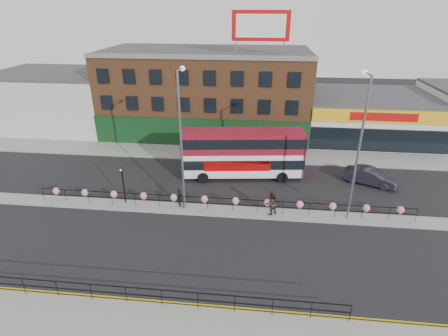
# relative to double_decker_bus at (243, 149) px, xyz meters

# --- Properties ---
(ground) EXTENTS (120.00, 120.00, 0.00)m
(ground) POSITION_rel_double_decker_bus_xyz_m (-1.40, -6.61, -2.84)
(ground) COLOR black
(ground) RESTS_ON ground
(north_pavement) EXTENTS (60.00, 4.00, 0.15)m
(north_pavement) POSITION_rel_double_decker_bus_xyz_m (-1.40, 5.39, -2.76)
(north_pavement) COLOR gray
(north_pavement) RESTS_ON ground
(median) EXTENTS (60.00, 1.60, 0.15)m
(median) POSITION_rel_double_decker_bus_xyz_m (-1.40, -6.61, -2.76)
(median) COLOR gray
(median) RESTS_ON ground
(yellow_line_inner) EXTENTS (60.00, 0.10, 0.01)m
(yellow_line_inner) POSITION_rel_double_decker_bus_xyz_m (-1.40, -16.31, -2.83)
(yellow_line_inner) COLOR gold
(yellow_line_inner) RESTS_ON ground
(yellow_line_outer) EXTENTS (60.00, 0.10, 0.01)m
(yellow_line_outer) POSITION_rel_double_decker_bus_xyz_m (-1.40, -16.49, -2.83)
(yellow_line_outer) COLOR gold
(yellow_line_outer) RESTS_ON ground
(brick_building) EXTENTS (25.00, 12.21, 10.30)m
(brick_building) POSITION_rel_double_decker_bus_xyz_m (-5.40, 13.35, 2.29)
(brick_building) COLOR brown
(brick_building) RESTS_ON ground
(supermarket) EXTENTS (15.00, 12.25, 5.30)m
(supermarket) POSITION_rel_double_decker_bus_xyz_m (14.60, 13.30, -0.19)
(supermarket) COLOR silver
(supermarket) RESTS_ON ground
(warehouse_west) EXTENTS (15.50, 12.00, 7.30)m
(warehouse_west) POSITION_rel_double_decker_bus_xyz_m (-25.65, 13.39, 0.81)
(warehouse_west) COLOR #BBBCB6
(warehouse_west) RESTS_ON ground
(billboard) EXTENTS (6.00, 0.29, 4.40)m
(billboard) POSITION_rel_double_decker_bus_xyz_m (1.10, 8.38, 10.34)
(billboard) COLOR #B00A0A
(billboard) RESTS_ON brick_building
(median_railing) EXTENTS (30.04, 0.56, 1.23)m
(median_railing) POSITION_rel_double_decker_bus_xyz_m (-1.40, -6.61, -1.79)
(median_railing) COLOR black
(median_railing) RESTS_ON median
(south_railing) EXTENTS (20.04, 0.05, 1.12)m
(south_railing) POSITION_rel_double_decker_bus_xyz_m (-3.40, -16.71, -1.88)
(south_railing) COLOR black
(south_railing) RESTS_ON south_pavement
(double_decker_bus) EXTENTS (11.66, 4.03, 4.62)m
(double_decker_bus) POSITION_rel_double_decker_bus_xyz_m (0.00, 0.00, 0.00)
(double_decker_bus) COLOR white
(double_decker_bus) RESTS_ON ground
(car) EXTENTS (5.09, 5.86, 1.53)m
(car) POSITION_rel_double_decker_bus_xyz_m (11.87, -0.29, -2.07)
(car) COLOR #272732
(car) RESTS_ON ground
(pedestrian_a) EXTENTS (0.72, 0.58, 1.61)m
(pedestrian_a) POSITION_rel_double_decker_bus_xyz_m (-4.74, -6.28, -1.88)
(pedestrian_a) COLOR black
(pedestrian_a) RESTS_ON median
(pedestrian_b) EXTENTS (1.67, 1.66, 1.98)m
(pedestrian_b) POSITION_rel_double_decker_bus_xyz_m (2.66, -6.73, -1.70)
(pedestrian_b) COLOR #32261B
(pedestrian_b) RESTS_ON median
(lamp_column_west) EXTENTS (0.39, 1.93, 11.00)m
(lamp_column_west) POSITION_rel_double_decker_bus_xyz_m (-4.30, -6.27, 3.83)
(lamp_column_west) COLOR slate
(lamp_column_west) RESTS_ON median
(lamp_column_east) EXTENTS (0.39, 1.92, 10.95)m
(lamp_column_east) POSITION_rel_double_decker_bus_xyz_m (8.56, -6.30, 3.80)
(lamp_column_east) COLOR slate
(lamp_column_east) RESTS_ON median
(traffic_light_median) EXTENTS (0.15, 0.28, 3.65)m
(traffic_light_median) POSITION_rel_double_decker_bus_xyz_m (-9.40, -6.21, -0.37)
(traffic_light_median) COLOR black
(traffic_light_median) RESTS_ON median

